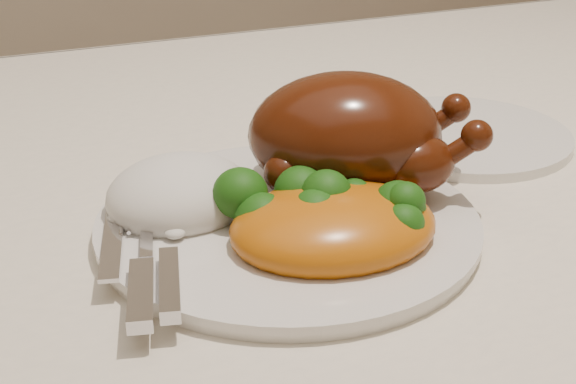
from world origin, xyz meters
name	(u,v)px	position (x,y,z in m)	size (l,w,h in m)	color
dining_table	(207,334)	(0.00, 0.00, 0.67)	(1.60, 0.90, 0.76)	brown
tablecloth	(202,254)	(0.00, 0.00, 0.74)	(1.73, 1.03, 0.18)	beige
dinner_plate	(288,225)	(0.05, -0.04, 0.77)	(0.27, 0.27, 0.01)	silver
side_plate	(462,135)	(0.27, 0.06, 0.77)	(0.20, 0.20, 0.01)	silver
roast_chicken	(351,135)	(0.11, -0.02, 0.82)	(0.19, 0.15, 0.09)	#4C1908
rice_mound	(180,196)	(-0.01, 0.00, 0.79)	(0.12, 0.11, 0.06)	white
mac_and_cheese	(334,218)	(0.07, -0.08, 0.79)	(0.15, 0.13, 0.06)	#C76A0C
cutlery	(144,270)	(-0.06, -0.08, 0.79)	(0.05, 0.17, 0.01)	silver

